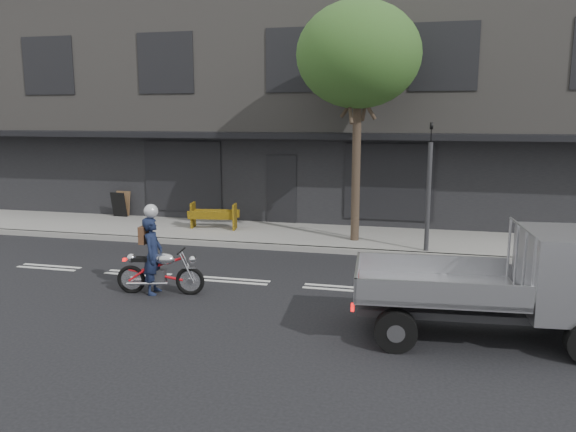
# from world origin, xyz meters

# --- Properties ---
(ground) EXTENTS (80.00, 80.00, 0.00)m
(ground) POSITION_xyz_m (0.00, 0.00, 0.00)
(ground) COLOR black
(ground) RESTS_ON ground
(sidewalk) EXTENTS (32.00, 3.20, 0.15)m
(sidewalk) POSITION_xyz_m (0.00, 4.70, 0.07)
(sidewalk) COLOR gray
(sidewalk) RESTS_ON ground
(kerb) EXTENTS (32.00, 0.20, 0.15)m
(kerb) POSITION_xyz_m (0.00, 3.10, 0.07)
(kerb) COLOR gray
(kerb) RESTS_ON ground
(building_main) EXTENTS (26.00, 10.00, 8.00)m
(building_main) POSITION_xyz_m (0.00, 11.30, 4.00)
(building_main) COLOR slate
(building_main) RESTS_ON ground
(street_tree) EXTENTS (3.40, 3.40, 6.74)m
(street_tree) POSITION_xyz_m (2.20, 4.20, 5.28)
(street_tree) COLOR #382B21
(street_tree) RESTS_ON ground
(traffic_light_pole) EXTENTS (0.12, 0.12, 3.50)m
(traffic_light_pole) POSITION_xyz_m (4.20, 3.35, 1.65)
(traffic_light_pole) COLOR #2D2D30
(traffic_light_pole) RESTS_ON ground
(motorcycle) EXTENTS (1.86, 0.54, 0.96)m
(motorcycle) POSITION_xyz_m (-1.20, -1.23, 0.49)
(motorcycle) COLOR black
(motorcycle) RESTS_ON ground
(rider) EXTENTS (0.47, 0.64, 1.62)m
(rider) POSITION_xyz_m (-1.35, -1.23, 0.81)
(rider) COLOR #141D39
(rider) RESTS_ON ground
(flatbed_ute) EXTENTS (4.34, 2.05, 1.95)m
(flatbed_ute) POSITION_xyz_m (6.06, -2.09, 1.11)
(flatbed_ute) COLOR black
(flatbed_ute) RESTS_ON ground
(construction_barrier) EXTENTS (1.57, 0.81, 0.84)m
(construction_barrier) POSITION_xyz_m (-2.34, 4.59, 0.57)
(construction_barrier) COLOR #D79E0B
(construction_barrier) RESTS_ON sidewalk
(sandwich_board) EXTENTS (0.58, 0.41, 0.88)m
(sandwich_board) POSITION_xyz_m (-6.31, 5.93, 0.59)
(sandwich_board) COLOR black
(sandwich_board) RESTS_ON sidewalk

